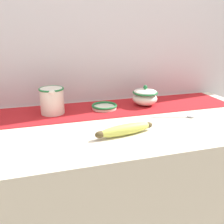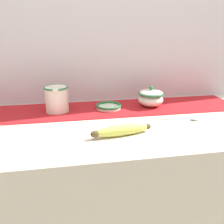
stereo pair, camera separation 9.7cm
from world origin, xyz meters
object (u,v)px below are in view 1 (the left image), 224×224
(cream_pitcher, at_px, (52,100))
(small_dish, at_px, (104,106))
(sugar_bowl, at_px, (145,97))
(spoon, at_px, (187,116))
(banana, at_px, (125,130))

(cream_pitcher, distance_m, small_dish, 0.24)
(cream_pitcher, xyz_separation_m, sugar_bowl, (0.44, -0.00, -0.02))
(cream_pitcher, bearing_deg, small_dish, -0.58)
(small_dish, relative_size, spoon, 0.64)
(cream_pitcher, distance_m, banana, 0.39)
(banana, bearing_deg, sugar_bowl, 55.69)
(small_dish, height_order, banana, banana)
(cream_pitcher, bearing_deg, banana, -53.31)
(sugar_bowl, height_order, small_dish, sugar_bowl)
(sugar_bowl, height_order, spoon, sugar_bowl)
(cream_pitcher, distance_m, sugar_bowl, 0.44)
(cream_pitcher, height_order, sugar_bowl, cream_pitcher)
(spoon, bearing_deg, banana, -147.39)
(sugar_bowl, distance_m, small_dish, 0.21)
(sugar_bowl, bearing_deg, banana, -124.31)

